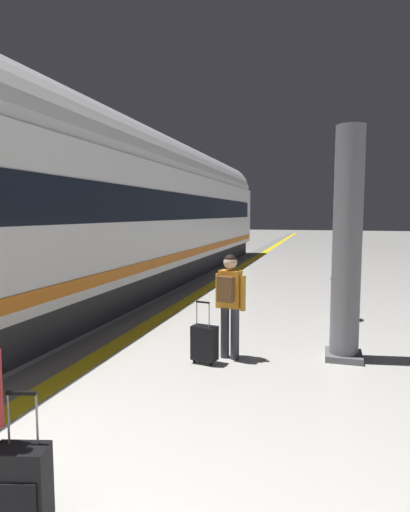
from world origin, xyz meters
The scene contains 8 objects.
safety_line_strip centered at (-0.70, 10.00, 0.00)m, with size 0.36×80.00×0.01m, color yellow.
tactile_edge_band centered at (-1.09, 10.00, 0.00)m, with size 0.75×80.00×0.01m, color slate.
high_speed_train centered at (-2.94, 7.17, 2.50)m, with size 2.94×33.88×4.97m.
rolling_suitcase_foreground centered at (0.71, 1.25, 0.34)m, with size 0.42×0.31×1.01m.
passenger_near centered at (1.34, 5.22, 0.98)m, with size 0.50×0.37×1.65m.
suitcase_near centered at (1.03, 4.91, 0.32)m, with size 0.41×0.30×0.97m.
platform_pillar centered at (3.08, 5.70, 1.72)m, with size 0.56×0.56×3.60m.
waste_bin centered at (3.12, 8.33, 0.46)m, with size 0.46×0.46×0.91m.
Camera 1 is at (2.76, -1.14, 2.28)m, focal length 29.74 mm.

